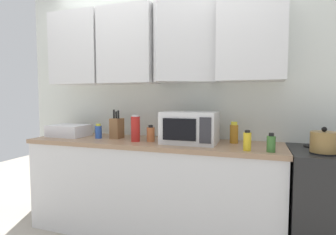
{
  "coord_description": "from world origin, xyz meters",
  "views": [
    {
      "loc": [
        0.95,
        -2.62,
        1.3
      ],
      "look_at": [
        0.15,
        -0.25,
        1.12
      ],
      "focal_mm": 28.49,
      "sensor_mm": 36.0,
      "label": 1
    }
  ],
  "objects": [
    {
      "name": "dish_rack",
      "position": [
        -0.94,
        -0.3,
        0.96
      ],
      "size": [
        0.38,
        0.3,
        0.12
      ],
      "primitive_type": "cube",
      "color": "silver",
      "rests_on": "counter_run"
    },
    {
      "name": "bottle_red_sauce",
      "position": [
        -0.12,
        -0.39,
        1.02
      ],
      "size": [
        0.08,
        0.08,
        0.25
      ],
      "color": "red",
      "rests_on": "counter_run"
    },
    {
      "name": "microwave",
      "position": [
        0.38,
        -0.31,
        1.04
      ],
      "size": [
        0.48,
        0.37,
        0.28
      ],
      "color": "silver",
      "rests_on": "counter_run"
    },
    {
      "name": "knife_block",
      "position": [
        -0.38,
        -0.27,
        1.0
      ],
      "size": [
        0.11,
        0.13,
        0.29
      ],
      "color": "brown",
      "rests_on": "counter_run"
    },
    {
      "name": "counter_run",
      "position": [
        0.0,
        -0.3,
        0.45
      ],
      "size": [
        2.39,
        0.63,
        0.9
      ],
      "color": "silver",
      "rests_on": "ground_plane"
    },
    {
      "name": "bottle_amber_vinegar",
      "position": [
        0.76,
        -0.19,
        0.99
      ],
      "size": [
        0.07,
        0.07,
        0.19
      ],
      "color": "#AD701E",
      "rests_on": "counter_run"
    },
    {
      "name": "bottle_green_oil",
      "position": [
        1.05,
        -0.51,
        0.96
      ],
      "size": [
        0.06,
        0.06,
        0.14
      ],
      "color": "#386B2D",
      "rests_on": "counter_run"
    },
    {
      "name": "bottle_yellow_mustard",
      "position": [
        0.88,
        -0.51,
        0.97
      ],
      "size": [
        0.06,
        0.06,
        0.16
      ],
      "color": "gold",
      "rests_on": "counter_run"
    },
    {
      "name": "wall_back_with_cabinets",
      "position": [
        0.0,
        -0.07,
        1.58
      ],
      "size": [
        3.26,
        0.56,
        2.6
      ],
      "color": "silver",
      "rests_on": "ground_plane"
    },
    {
      "name": "bottle_spice_jar",
      "position": [
        0.01,
        -0.34,
        0.97
      ],
      "size": [
        0.07,
        0.07,
        0.15
      ],
      "color": "#BC6638",
      "rests_on": "counter_run"
    },
    {
      "name": "bottle_blue_cleaner",
      "position": [
        -0.56,
        -0.33,
        0.97
      ],
      "size": [
        0.07,
        0.07,
        0.15
      ],
      "color": "#2D56B7",
      "rests_on": "counter_run"
    },
    {
      "name": "kettle",
      "position": [
        1.41,
        -0.46,
        0.99
      ],
      "size": [
        0.18,
        0.18,
        0.18
      ],
      "color": "olive",
      "rests_on": "stove_range"
    }
  ]
}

